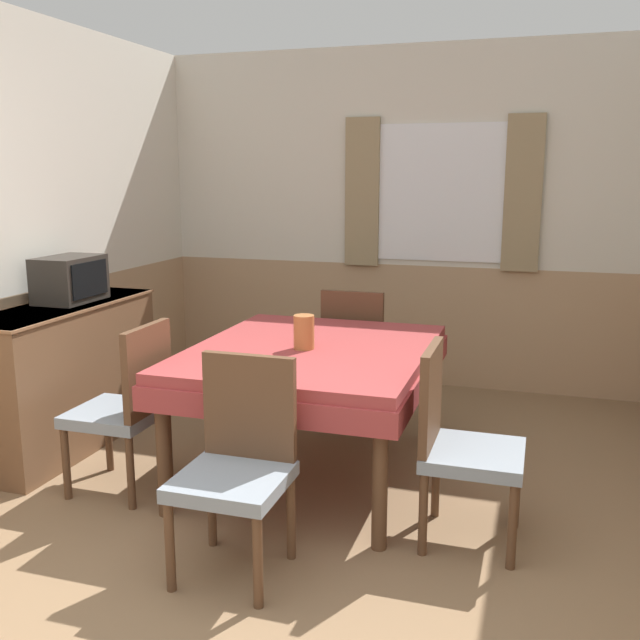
% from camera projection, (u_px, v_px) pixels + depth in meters
% --- Properties ---
extents(wall_back, '(4.22, 0.09, 2.60)m').
position_uv_depth(wall_back, '(404.00, 218.00, 5.54)').
color(wall_back, silver).
rests_on(wall_back, ground_plane).
extents(wall_left, '(0.05, 4.14, 2.60)m').
position_uv_depth(wall_left, '(29.00, 233.00, 4.34)').
color(wall_left, silver).
rests_on(wall_left, ground_plane).
extents(dining_table, '(1.27, 1.53, 0.74)m').
position_uv_depth(dining_table, '(311.00, 365.00, 3.87)').
color(dining_table, '#9E3838').
rests_on(dining_table, ground_plane).
extents(chair_head_window, '(0.44, 0.44, 0.91)m').
position_uv_depth(chair_head_window, '(357.00, 350.00, 4.82)').
color(chair_head_window, brown).
rests_on(chair_head_window, ground_plane).
extents(chair_head_near, '(0.44, 0.44, 0.91)m').
position_uv_depth(chair_head_near, '(238.00, 460.00, 2.98)').
color(chair_head_near, brown).
rests_on(chair_head_near, ground_plane).
extents(chair_left_near, '(0.44, 0.44, 0.91)m').
position_uv_depth(chair_left_near, '(128.00, 403.00, 3.71)').
color(chair_left_near, brown).
rests_on(chair_left_near, ground_plane).
extents(chair_right_near, '(0.44, 0.44, 0.91)m').
position_uv_depth(chair_right_near, '(458.00, 440.00, 3.21)').
color(chair_right_near, brown).
rests_on(chair_right_near, ground_plane).
extents(sideboard, '(0.46, 1.37, 0.89)m').
position_uv_depth(sideboard, '(66.00, 375.00, 4.34)').
color(sideboard, brown).
rests_on(sideboard, ground_plane).
extents(tv, '(0.29, 0.42, 0.28)m').
position_uv_depth(tv, '(70.00, 279.00, 4.35)').
color(tv, '#2D2823').
rests_on(tv, sideboard).
extents(vase, '(0.11, 0.11, 0.18)m').
position_uv_depth(vase, '(304.00, 332.00, 3.79)').
color(vase, '#B26B38').
rests_on(vase, dining_table).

